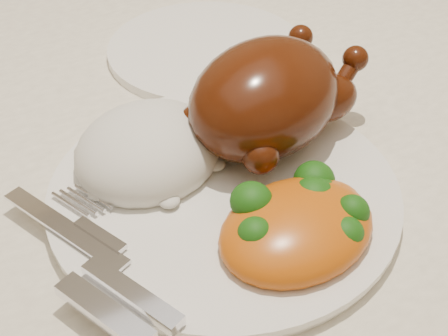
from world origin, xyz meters
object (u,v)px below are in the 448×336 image
dinner_plate (224,193)px  roast_chicken (268,96)px  side_plate (207,49)px  dining_table (76,232)px

dinner_plate → roast_chicken: size_ratio=1.42×
side_plate → roast_chicken: roast_chicken is taller
dinner_plate → side_plate: 0.23m
side_plate → dinner_plate: bearing=-113.5°
dining_table → roast_chicken: (0.16, -0.08, 0.16)m
roast_chicken → side_plate: bearing=59.3°
roast_chicken → dinner_plate: bearing=-168.4°
dinner_plate → dining_table: bearing=128.5°
side_plate → roast_chicken: 0.18m
dining_table → roast_chicken: 0.24m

